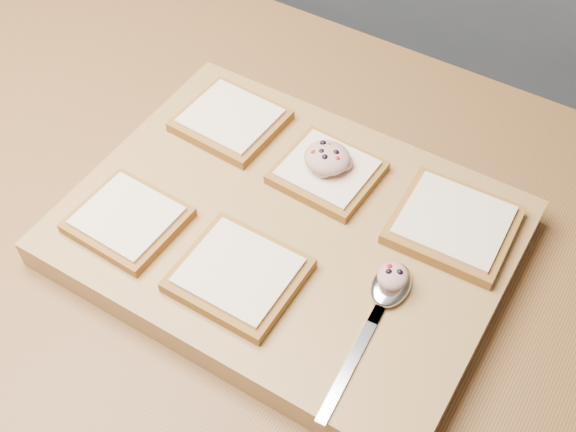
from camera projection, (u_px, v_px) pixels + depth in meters
name	position (u px, v px, depth m)	size (l,w,h in m)	color
island_counter	(212.00, 356.00, 1.26)	(2.00, 0.80, 0.90)	slate
cutting_board	(288.00, 233.00, 0.84)	(0.49, 0.37, 0.04)	#AC7E4A
bread_far_left	(231.00, 120.00, 0.92)	(0.13, 0.12, 0.02)	olive
bread_far_center	(327.00, 172.00, 0.86)	(0.12, 0.11, 0.02)	olive
bread_far_right	(453.00, 224.00, 0.81)	(0.14, 0.12, 0.02)	olive
bread_near_left	(128.00, 219.00, 0.82)	(0.12, 0.11, 0.02)	olive
bread_near_center	(239.00, 274.00, 0.77)	(0.13, 0.12, 0.02)	olive
tuna_salad_dollop	(327.00, 158.00, 0.85)	(0.06, 0.05, 0.03)	tan
spoon	(386.00, 295.00, 0.76)	(0.04, 0.20, 0.01)	silver
spoon_salad	(393.00, 276.00, 0.75)	(0.03, 0.04, 0.02)	tan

